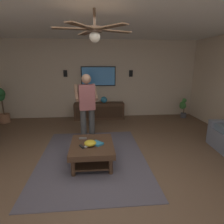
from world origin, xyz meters
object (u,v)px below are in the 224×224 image
at_px(potted_plant_tall, 0,100).
at_px(ceiling_fan, 94,31).
at_px(remote_grey, 83,138).
at_px(wall_speaker_left, 131,73).
at_px(remote_white, 88,146).
at_px(vase_round, 104,100).
at_px(bowl, 90,143).
at_px(media_console, 99,111).
at_px(wall_speaker_right, 65,73).
at_px(coffee_table, 92,149).
at_px(tv, 98,76).
at_px(potted_plant_short, 183,107).
at_px(book, 97,143).
at_px(person_standing, 87,105).
at_px(remote_black, 82,146).

height_order(potted_plant_tall, ceiling_fan, ceiling_fan).
relative_size(remote_grey, wall_speaker_left, 0.68).
height_order(remote_white, vase_round, vase_round).
bearing_deg(bowl, vase_round, -7.64).
height_order(media_console, wall_speaker_right, wall_speaker_right).
bearing_deg(wall_speaker_right, media_console, -102.87).
xyz_separation_m(coffee_table, bowl, (-0.08, 0.03, 0.15)).
xyz_separation_m(coffee_table, vase_round, (3.06, -0.39, 0.36)).
distance_m(tv, vase_round, 0.83).
height_order(tv, remote_white, tv).
bearing_deg(potted_plant_short, remote_grey, 128.21).
bearing_deg(remote_white, tv, 30.16).
xyz_separation_m(media_console, potted_plant_short, (-0.17, -2.93, 0.12)).
distance_m(media_console, potted_plant_tall, 3.15).
bearing_deg(vase_round, ceiling_fan, 174.91).
relative_size(book, wall_speaker_right, 1.00).
relative_size(coffee_table, person_standing, 0.61).
bearing_deg(person_standing, wall_speaker_right, 9.90).
height_order(coffee_table, person_standing, person_standing).
xyz_separation_m(potted_plant_short, remote_black, (-3.01, 3.34, 0.02)).
bearing_deg(remote_grey, remote_black, -90.77).
relative_size(remote_grey, ceiling_fan, 0.13).
bearing_deg(book, wall_speaker_right, -26.51).
height_order(bowl, ceiling_fan, ceiling_fan).
xyz_separation_m(coffee_table, remote_grey, (0.25, 0.18, 0.12)).
distance_m(remote_black, book, 0.29).
bearing_deg(coffee_table, wall_speaker_left, -22.27).
xyz_separation_m(wall_speaker_left, ceiling_fan, (-3.71, 1.27, 0.79)).
distance_m(person_standing, remote_white, 1.26).
bearing_deg(bowl, remote_white, 116.19).
xyz_separation_m(media_console, bowl, (-3.13, 0.25, 0.17)).
bearing_deg(coffee_table, ceiling_fan, -167.99).
xyz_separation_m(remote_black, wall_speaker_right, (3.44, 0.71, 1.13)).
relative_size(vase_round, wall_speaker_right, 1.00).
distance_m(media_console, bowl, 3.15).
xyz_separation_m(media_console, remote_white, (-3.16, 0.30, 0.14)).
distance_m(remote_grey, wall_speaker_right, 3.33).
bearing_deg(remote_black, potted_plant_tall, 16.01).
distance_m(remote_black, wall_speaker_right, 3.69).
height_order(potted_plant_short, wall_speaker_left, wall_speaker_left).
xyz_separation_m(coffee_table, ceiling_fan, (-0.40, -0.08, 2.02)).
bearing_deg(book, person_standing, -32.27).
xyz_separation_m(media_console, book, (-3.08, 0.13, 0.14)).
height_order(coffee_table, wall_speaker_left, wall_speaker_left).
bearing_deg(book, coffee_table, 29.02).
relative_size(book, vase_round, 1.00).
xyz_separation_m(tv, ceiling_fan, (-3.69, 0.14, 0.88)).
distance_m(person_standing, bowl, 1.23).
xyz_separation_m(coffee_table, tv, (3.30, -0.22, 1.14)).
relative_size(remote_black, wall_speaker_left, 0.68).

